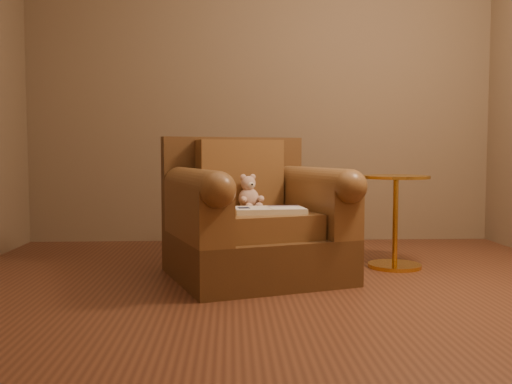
{
  "coord_description": "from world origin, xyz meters",
  "views": [
    {
      "loc": [
        -0.27,
        -2.95,
        0.77
      ],
      "look_at": [
        -0.12,
        0.46,
        0.53
      ],
      "focal_mm": 40.0,
      "sensor_mm": 36.0,
      "label": 1
    }
  ],
  "objects": [
    {
      "name": "armchair",
      "position": [
        -0.13,
        0.55,
        0.34
      ],
      "size": [
        1.21,
        1.18,
        0.87
      ],
      "rotation": [
        0.0,
        0.0,
        0.33
      ],
      "color": "brown",
      "rests_on": "floor"
    },
    {
      "name": "guidebook",
      "position": [
        -0.04,
        0.36,
        0.43
      ],
      "size": [
        0.44,
        0.29,
        0.03
      ],
      "rotation": [
        0.0,
        0.0,
        0.11
      ],
      "color": "beige",
      "rests_on": "armchair"
    },
    {
      "name": "teddy_bear",
      "position": [
        -0.15,
        0.63,
        0.5
      ],
      "size": [
        0.16,
        0.19,
        0.22
      ],
      "rotation": [
        0.0,
        0.0,
        0.39
      ],
      "color": "#D5AC95",
      "rests_on": "armchair"
    },
    {
      "name": "side_table",
      "position": [
        0.83,
        0.77,
        0.33
      ],
      "size": [
        0.44,
        0.44,
        0.62
      ],
      "color": "gold",
      "rests_on": "floor"
    },
    {
      "name": "floor",
      "position": [
        0.0,
        0.0,
        0.0
      ],
      "size": [
        4.0,
        4.0,
        0.0
      ],
      "primitive_type": "plane",
      "color": "brown",
      "rests_on": "ground"
    }
  ]
}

